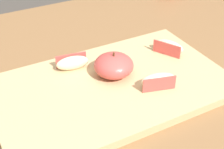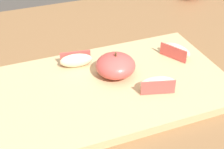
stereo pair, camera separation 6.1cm
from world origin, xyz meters
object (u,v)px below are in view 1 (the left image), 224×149
cutting_board (112,87)px  apple_wedge_middle (72,63)px  apple_half_skin_up (114,65)px  apple_wedge_right (169,47)px  apple_wedge_near_knife (157,81)px

cutting_board → apple_wedge_middle: (-0.05, 0.08, 0.02)m
apple_half_skin_up → apple_wedge_right: 0.15m
apple_wedge_right → apple_wedge_middle: bearing=169.2°
cutting_board → apple_half_skin_up: 0.04m
apple_wedge_near_knife → cutting_board: bearing=143.7°
cutting_board → apple_wedge_near_knife: size_ratio=6.42×
apple_wedge_right → cutting_board: bearing=-165.7°
apple_wedge_near_knife → apple_wedge_middle: 0.17m
apple_half_skin_up → apple_wedge_middle: (-0.06, 0.06, -0.01)m
apple_wedge_middle → apple_wedge_right: bearing=-10.8°
cutting_board → apple_wedge_near_knife: (0.07, -0.05, 0.02)m
apple_half_skin_up → apple_wedge_right: (0.14, 0.02, -0.01)m
apple_half_skin_up → apple_wedge_near_knife: size_ratio=1.12×
apple_half_skin_up → apple_wedge_middle: bearing=138.2°
apple_wedge_near_knife → apple_wedge_middle: bearing=131.2°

